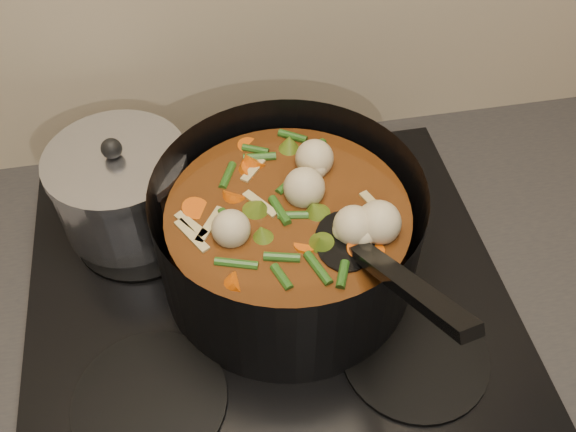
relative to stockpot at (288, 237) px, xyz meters
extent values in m
cube|color=black|center=(-0.03, -0.02, -0.12)|extent=(2.64, 0.64, 0.05)
cube|color=black|center=(-0.03, -0.02, -0.09)|extent=(0.62, 0.54, 0.02)
cylinder|color=black|center=(-0.19, -0.15, -0.07)|extent=(0.18, 0.18, 0.01)
cylinder|color=black|center=(0.13, -0.15, -0.07)|extent=(0.18, 0.18, 0.01)
cylinder|color=black|center=(-0.19, 0.11, -0.07)|extent=(0.18, 0.18, 0.01)
cylinder|color=black|center=(0.13, 0.11, -0.07)|extent=(0.18, 0.18, 0.01)
cylinder|color=black|center=(0.00, 0.00, 0.01)|extent=(0.33, 0.33, 0.16)
cylinder|color=black|center=(0.00, 0.00, -0.07)|extent=(0.32, 0.32, 0.01)
cylinder|color=#58290F|center=(0.00, 0.00, -0.01)|extent=(0.30, 0.30, 0.11)
cylinder|color=#E25B0A|center=(0.04, 0.00, 0.04)|extent=(0.03, 0.04, 0.03)
cylinder|color=#E25B0A|center=(0.05, 0.06, 0.04)|extent=(0.05, 0.04, 0.03)
cylinder|color=#E25B0A|center=(-0.04, 0.11, 0.04)|extent=(0.05, 0.05, 0.03)
cylinder|color=#E25B0A|center=(-0.06, 0.02, 0.04)|extent=(0.04, 0.04, 0.03)
cylinder|color=#E25B0A|center=(-0.08, -0.06, 0.04)|extent=(0.04, 0.04, 0.03)
cylinder|color=#E25B0A|center=(0.00, -0.04, 0.04)|extent=(0.05, 0.05, 0.03)
cylinder|color=#E25B0A|center=(0.06, -0.05, 0.04)|extent=(0.04, 0.04, 0.03)
cylinder|color=#E25B0A|center=(0.11, 0.03, 0.04)|extent=(0.04, 0.04, 0.03)
cylinder|color=#E25B0A|center=(0.02, 0.06, 0.04)|extent=(0.05, 0.05, 0.03)
cylinder|color=#E25B0A|center=(-0.06, 0.08, 0.04)|extent=(0.04, 0.05, 0.03)
cylinder|color=#E25B0A|center=(-0.04, 0.00, 0.04)|extent=(0.04, 0.03, 0.03)
sphere|color=beige|center=(0.07, 0.00, 0.06)|extent=(0.05, 0.05, 0.05)
sphere|color=beige|center=(0.00, 0.07, 0.06)|extent=(0.05, 0.05, 0.05)
sphere|color=beige|center=(-0.07, -0.01, 0.06)|extent=(0.05, 0.05, 0.05)
sphere|color=beige|center=(0.01, -0.07, 0.06)|extent=(0.05, 0.05, 0.05)
sphere|color=beige|center=(0.07, 0.02, 0.06)|extent=(0.05, 0.05, 0.05)
cone|color=#59731C|center=(-0.04, -0.08, 0.05)|extent=(0.04, 0.04, 0.04)
cone|color=#59731C|center=(0.08, -0.05, 0.05)|extent=(0.04, 0.04, 0.04)
cone|color=#59731C|center=(0.06, 0.07, 0.05)|extent=(0.04, 0.04, 0.04)
cone|color=#59731C|center=(-0.06, 0.08, 0.05)|extent=(0.04, 0.04, 0.04)
cone|color=#59731C|center=(-0.08, -0.04, 0.05)|extent=(0.04, 0.04, 0.04)
cone|color=#59731C|center=(0.03, -0.09, 0.05)|extent=(0.04, 0.04, 0.04)
cylinder|color=#285719|center=(0.03, 0.04, 0.05)|extent=(0.01, 0.04, 0.01)
cylinder|color=#285719|center=(0.00, 0.11, 0.05)|extent=(0.04, 0.04, 0.01)
cylinder|color=#285719|center=(-0.07, 0.06, 0.05)|extent=(0.04, 0.02, 0.01)
cylinder|color=#285719|center=(-0.07, 0.00, 0.05)|extent=(0.03, 0.04, 0.01)
cylinder|color=#285719|center=(-0.04, -0.04, 0.05)|extent=(0.03, 0.04, 0.01)
cylinder|color=#285719|center=(0.00, -0.11, 0.05)|extent=(0.04, 0.02, 0.01)
cylinder|color=#285719|center=(0.07, -0.06, 0.05)|extent=(0.04, 0.04, 0.01)
cylinder|color=#285719|center=(0.07, 0.00, 0.05)|extent=(0.01, 0.04, 0.01)
cylinder|color=#285719|center=(0.03, 0.04, 0.05)|extent=(0.04, 0.04, 0.01)
cylinder|color=#285719|center=(0.00, 0.11, 0.05)|extent=(0.04, 0.02, 0.01)
cylinder|color=#285719|center=(-0.07, 0.06, 0.05)|extent=(0.03, 0.04, 0.01)
cylinder|color=#285719|center=(-0.07, 0.00, 0.05)|extent=(0.03, 0.04, 0.01)
cylinder|color=#285719|center=(-0.03, -0.04, 0.05)|extent=(0.04, 0.02, 0.01)
cylinder|color=#285719|center=(0.00, -0.11, 0.05)|extent=(0.04, 0.04, 0.01)
cylinder|color=#285719|center=(0.07, -0.06, 0.05)|extent=(0.01, 0.04, 0.01)
cube|color=tan|center=(-0.08, 0.03, 0.05)|extent=(0.05, 0.01, 0.00)
cube|color=tan|center=(-0.04, -0.07, 0.05)|extent=(0.02, 0.05, 0.00)
cube|color=tan|center=(0.07, -0.05, 0.05)|extent=(0.05, 0.03, 0.00)
cube|color=tan|center=(0.06, 0.06, 0.05)|extent=(0.04, 0.04, 0.00)
cube|color=tan|center=(-0.05, 0.07, 0.05)|extent=(0.03, 0.05, 0.00)
cube|color=tan|center=(-0.07, -0.04, 0.05)|extent=(0.05, 0.02, 0.00)
ellipsoid|color=black|center=(0.05, -0.06, 0.05)|extent=(0.09, 0.10, 0.01)
cube|color=black|center=(0.09, -0.17, 0.11)|extent=(0.06, 0.20, 0.12)
cylinder|color=silver|center=(-0.21, 0.13, -0.02)|extent=(0.18, 0.18, 0.11)
cylinder|color=silver|center=(-0.21, 0.13, 0.04)|extent=(0.19, 0.19, 0.01)
sphere|color=black|center=(-0.21, 0.13, 0.06)|extent=(0.03, 0.03, 0.03)
camera|label=1|loc=(-0.09, -0.50, 0.63)|focal=40.00mm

